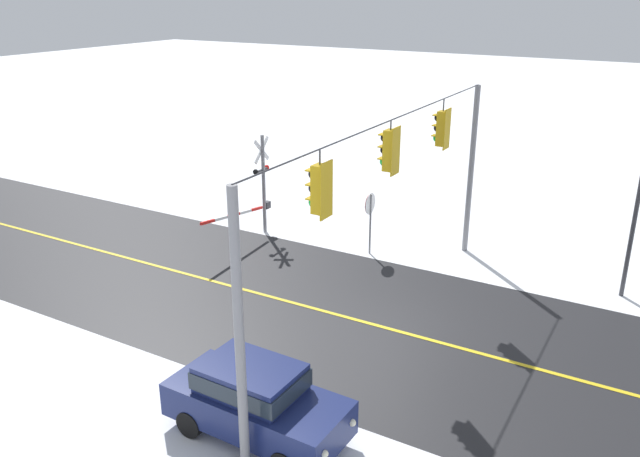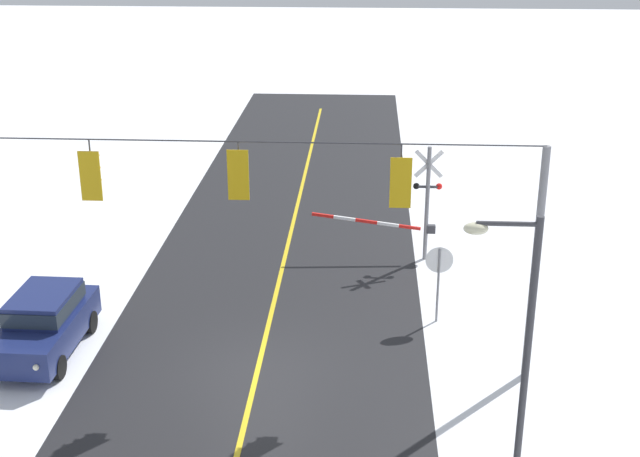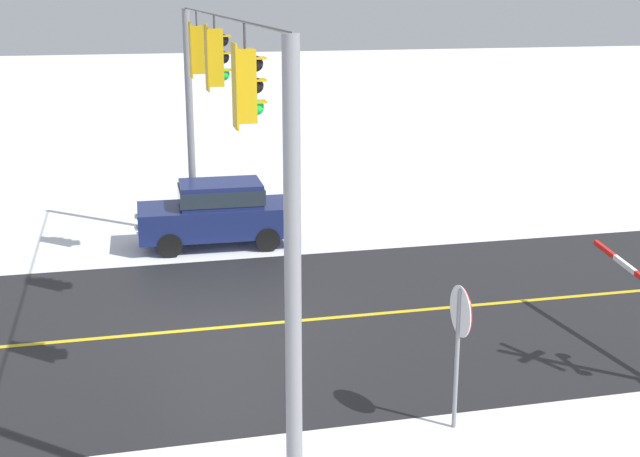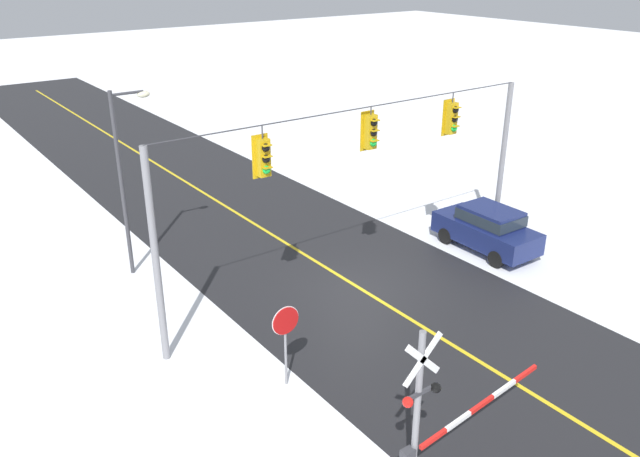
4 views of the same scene
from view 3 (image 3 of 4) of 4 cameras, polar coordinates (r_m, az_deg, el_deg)
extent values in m
plane|color=white|center=(17.54, -6.34, -6.64)|extent=(160.00, 160.00, 0.00)
cylinder|color=gray|center=(9.96, -1.82, -5.11)|extent=(0.20, 0.20, 6.20)
cylinder|color=gray|center=(23.47, -8.72, 6.85)|extent=(0.20, 0.20, 6.20)
cylinder|color=#38383D|center=(16.24, -7.02, 14.05)|extent=(14.00, 0.04, 0.04)
cylinder|color=#38383D|center=(12.69, -5.10, 12.81)|extent=(0.04, 0.04, 0.38)
cube|color=#C6990F|center=(12.74, -5.02, 9.53)|extent=(0.34, 0.28, 1.08)
cube|color=#C6990F|center=(12.72, -5.74, 9.50)|extent=(0.52, 0.03, 1.26)
sphere|color=black|center=(12.74, -4.37, 10.99)|extent=(0.24, 0.24, 0.24)
cube|color=#C6990F|center=(12.74, -4.06, 11.37)|extent=(0.26, 0.16, 0.03)
sphere|color=black|center=(12.77, -4.34, 9.56)|extent=(0.24, 0.24, 0.24)
cube|color=#C6990F|center=(12.77, -4.04, 9.94)|extent=(0.26, 0.16, 0.03)
sphere|color=green|center=(12.80, -4.31, 8.13)|extent=(0.24, 0.24, 0.24)
cube|color=#C6990F|center=(12.80, -4.01, 8.52)|extent=(0.26, 0.16, 0.03)
cylinder|color=#38383D|center=(16.56, -7.13, 13.64)|extent=(0.04, 0.04, 0.25)
cube|color=#C6990F|center=(16.60, -7.06, 11.34)|extent=(0.34, 0.28, 1.08)
cube|color=#C6990F|center=(16.58, -7.62, 11.31)|extent=(0.52, 0.03, 1.26)
sphere|color=black|center=(16.60, -6.57, 12.46)|extent=(0.24, 0.24, 0.24)
cube|color=#C6990F|center=(16.60, -6.33, 12.76)|extent=(0.26, 0.16, 0.03)
sphere|color=black|center=(16.62, -6.53, 11.36)|extent=(0.24, 0.24, 0.24)
cube|color=#C6990F|center=(16.62, -6.30, 11.66)|extent=(0.26, 0.16, 0.03)
sphere|color=green|center=(16.64, -6.50, 10.26)|extent=(0.24, 0.24, 0.24)
cube|color=#C6990F|center=(16.64, -6.26, 10.56)|extent=(0.26, 0.16, 0.03)
cylinder|color=#38383D|center=(20.18, -8.32, 13.81)|extent=(0.04, 0.04, 0.34)
cube|color=#C6990F|center=(20.22, -8.24, 11.80)|extent=(0.34, 0.28, 1.08)
cube|color=#C6990F|center=(20.20, -8.70, 11.78)|extent=(0.52, 0.03, 1.26)
sphere|color=black|center=(20.21, -7.84, 12.72)|extent=(0.24, 0.24, 0.24)
cube|color=#C6990F|center=(20.21, -7.65, 12.97)|extent=(0.26, 0.16, 0.03)
sphere|color=black|center=(20.23, -7.81, 11.82)|extent=(0.24, 0.24, 0.24)
cube|color=#C6990F|center=(20.23, -7.61, 12.06)|extent=(0.26, 0.16, 0.03)
sphere|color=green|center=(20.25, -7.77, 10.92)|extent=(0.24, 0.24, 0.24)
cube|color=#C6990F|center=(20.25, -7.58, 11.16)|extent=(0.26, 0.16, 0.03)
cylinder|color=gray|center=(13.39, 9.18, -8.72)|extent=(0.07, 0.07, 2.30)
cylinder|color=#B71414|center=(13.09, 9.50, -5.50)|extent=(0.76, 0.03, 0.76)
cylinder|color=white|center=(13.08, 9.42, -5.51)|extent=(0.80, 0.01, 0.80)
cube|color=white|center=(17.77, 19.83, -2.31)|extent=(0.76, 0.08, 0.19)
cube|color=red|center=(18.34, 18.62, -1.34)|extent=(0.76, 0.08, 0.19)
cube|color=navy|center=(22.89, -7.01, 0.60)|extent=(1.85, 4.14, 0.80)
cube|color=navy|center=(22.73, -6.69, 2.32)|extent=(1.54, 2.16, 0.64)
cube|color=#232D38|center=(22.73, -6.69, 2.32)|extent=(1.58, 2.25, 0.40)
sphere|color=#EFEACC|center=(22.25, -12.19, 0.05)|extent=(0.16, 0.16, 0.16)
sphere|color=#EFEACC|center=(23.36, -12.21, 0.79)|extent=(0.16, 0.16, 0.16)
cylinder|color=black|center=(22.16, -10.06, -1.11)|extent=(0.23, 0.64, 0.64)
cylinder|color=black|center=(23.70, -10.22, -0.01)|extent=(0.23, 0.64, 0.64)
cylinder|color=black|center=(22.37, -3.55, -0.73)|extent=(0.23, 0.64, 0.64)
cylinder|color=black|center=(23.90, -4.12, 0.33)|extent=(0.23, 0.64, 0.64)
camera|label=1|loc=(32.25, -23.44, 19.48)|focal=36.69mm
camera|label=2|loc=(22.95, -70.72, 18.39)|focal=48.23mm
camera|label=4|loc=(17.55, 68.64, 19.25)|focal=36.10mm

